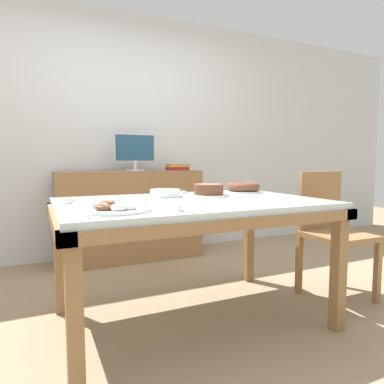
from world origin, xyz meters
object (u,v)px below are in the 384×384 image
(book_stack, at_px, (177,167))
(cake_golden_bundt, at_px, (243,188))
(computer_monitor, at_px, (135,152))
(tealight_left_edge, at_px, (68,202))
(pastry_platter, at_px, (116,208))
(tealight_centre, at_px, (180,209))
(plate_stack, at_px, (165,193))
(cake_chocolate_round, at_px, (209,191))
(tealight_near_front, at_px, (71,199))
(chair, at_px, (330,227))
(tealight_right_edge, at_px, (184,192))

(book_stack, height_order, cake_golden_bundt, book_stack)
(computer_monitor, relative_size, tealight_left_edge, 10.60)
(pastry_platter, xyz_separation_m, tealight_centre, (0.28, -0.13, -0.00))
(tealight_left_edge, bearing_deg, plate_stack, 11.86)
(pastry_platter, bearing_deg, tealight_centre, -24.80)
(cake_chocolate_round, bearing_deg, tealight_centre, -128.52)
(cake_chocolate_round, relative_size, tealight_near_front, 6.85)
(chair, xyz_separation_m, computer_monitor, (-1.08, 1.57, 0.59))
(computer_monitor, relative_size, cake_golden_bundt, 1.55)
(computer_monitor, distance_m, book_stack, 0.50)
(tealight_near_front, bearing_deg, chair, -9.43)
(book_stack, bearing_deg, pastry_platter, -120.40)
(book_stack, relative_size, cake_golden_bundt, 0.88)
(chair, distance_m, cake_chocolate_round, 1.00)
(chair, height_order, tealight_centre, chair)
(tealight_near_front, relative_size, tealight_centre, 1.00)
(chair, xyz_separation_m, pastry_platter, (-1.66, -0.23, 0.27))
(tealight_near_front, xyz_separation_m, tealight_centre, (0.44, -0.67, 0.00))
(computer_monitor, xyz_separation_m, tealight_left_edge, (-0.77, -1.41, -0.32))
(chair, relative_size, tealight_centre, 23.50)
(tealight_right_edge, xyz_separation_m, tealight_left_edge, (-0.85, -0.31, 0.00))
(book_stack, height_order, plate_stack, book_stack)
(tealight_right_edge, distance_m, tealight_left_edge, 0.90)
(tealight_centre, bearing_deg, pastry_platter, 155.20)
(book_stack, distance_m, tealight_right_edge, 1.18)
(cake_golden_bundt, bearing_deg, chair, -31.88)
(computer_monitor, height_order, plate_stack, computer_monitor)
(cake_golden_bundt, relative_size, pastry_platter, 0.82)
(pastry_platter, height_order, tealight_centre, pastry_platter)
(tealight_right_edge, bearing_deg, plate_stack, -140.32)
(chair, height_order, tealight_left_edge, chair)
(pastry_platter, height_order, tealight_left_edge, pastry_platter)
(cake_chocolate_round, bearing_deg, tealight_near_front, 173.61)
(chair, distance_m, plate_stack, 1.28)
(book_stack, distance_m, pastry_platter, 2.10)
(tealight_right_edge, distance_m, tealight_near_front, 0.84)
(cake_chocolate_round, relative_size, plate_stack, 1.30)
(chair, relative_size, book_stack, 3.92)
(pastry_platter, bearing_deg, cake_golden_bundt, 27.72)
(tealight_right_edge, bearing_deg, computer_monitor, 93.87)
(cake_golden_bundt, relative_size, plate_stack, 1.30)
(chair, xyz_separation_m, book_stack, (-0.61, 1.57, 0.43))
(chair, distance_m, pastry_platter, 1.70)
(tealight_near_front, bearing_deg, cake_chocolate_round, -6.39)
(book_stack, relative_size, cake_chocolate_round, 0.88)
(computer_monitor, bearing_deg, tealight_right_edge, -86.13)
(chair, relative_size, tealight_near_front, 23.50)
(pastry_platter, bearing_deg, tealight_right_edge, 46.84)
(pastry_platter, distance_m, tealight_left_edge, 0.44)
(pastry_platter, relative_size, tealight_near_front, 8.31)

